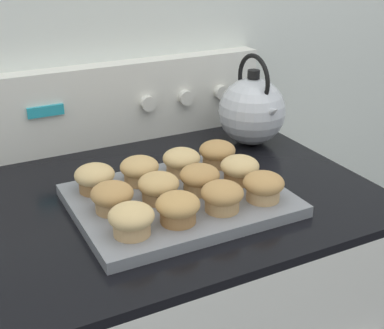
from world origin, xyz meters
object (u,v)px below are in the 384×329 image
at_px(muffin_r2_c0, 95,178).
at_px(muffin_r0_c3, 263,186).
at_px(muffin_r0_c2, 222,196).
at_px(muffin_r1_c2, 200,178).
at_px(muffin_r0_c0, 131,219).
at_px(muffin_r0_c1, 178,208).
at_px(muffin_r1_c1, 159,187).
at_px(muffin_r2_c1, 140,170).
at_px(tea_kettle, 252,110).
at_px(muffin_r2_c2, 181,161).
at_px(muffin_r1_c0, 112,197).
at_px(muffin_r1_c3, 240,169).
at_px(muffin_pan, 179,200).
at_px(muffin_r2_c3, 217,153).

bearing_deg(muffin_r2_c0, muffin_r0_c3, -33.77).
bearing_deg(muffin_r0_c3, muffin_r0_c2, 179.87).
distance_m(muffin_r0_c2, muffin_r1_c2, 0.08).
xyz_separation_m(muffin_r0_c2, muffin_r2_c0, (-0.18, 0.18, 0.00)).
bearing_deg(muffin_r0_c0, muffin_r2_c0, 91.29).
relative_size(muffin_r0_c0, muffin_r0_c1, 1.00).
height_order(muffin_r0_c2, muffin_r1_c1, same).
relative_size(muffin_r0_c0, muffin_r1_c2, 1.00).
xyz_separation_m(muffin_r0_c1, muffin_r0_c3, (0.18, 0.00, 0.00)).
bearing_deg(muffin_r2_c1, muffin_r0_c2, -63.02).
bearing_deg(muffin_r0_c0, tea_kettle, 34.98).
distance_m(muffin_r1_c1, muffin_r1_c2, 0.09).
xyz_separation_m(muffin_r0_c1, muffin_r2_c2, (0.09, 0.18, 0.00)).
height_order(muffin_r1_c1, tea_kettle, tea_kettle).
distance_m(muffin_r0_c0, muffin_r2_c0, 0.18).
bearing_deg(muffin_r1_c0, muffin_r1_c3, -0.37).
height_order(muffin_r0_c2, muffin_r2_c0, same).
distance_m(muffin_r0_c2, muffin_r0_c3, 0.09).
relative_size(muffin_r0_c0, muffin_r2_c1, 1.00).
relative_size(muffin_r0_c3, muffin_r2_c0, 1.00).
relative_size(muffin_r0_c0, muffin_r2_c2, 1.00).
bearing_deg(muffin_r1_c2, muffin_r1_c0, 178.91).
xyz_separation_m(muffin_pan, muffin_r1_c0, (-0.13, 0.00, 0.04)).
height_order(muffin_r1_c0, tea_kettle, tea_kettle).
height_order(muffin_r2_c1, muffin_r2_c2, same).
relative_size(muffin_r0_c2, muffin_r1_c3, 1.00).
distance_m(muffin_r1_c0, muffin_r1_c3, 0.27).
bearing_deg(muffin_r0_c1, muffin_r2_c1, 89.73).
bearing_deg(muffin_r2_c1, tea_kettle, 19.83).
xyz_separation_m(muffin_r0_c0, tea_kettle, (0.44, 0.31, 0.04)).
xyz_separation_m(muffin_r0_c3, muffin_r2_c2, (-0.09, 0.18, 0.00)).
bearing_deg(tea_kettle, muffin_pan, -144.78).
distance_m(muffin_r0_c1, muffin_r1_c2, 0.13).
xyz_separation_m(muffin_r0_c2, muffin_r0_c3, (0.09, -0.00, 0.00)).
xyz_separation_m(muffin_pan, muffin_r2_c2, (0.05, 0.09, 0.04)).
bearing_deg(muffin_r0_c1, muffin_r0_c0, -179.29).
distance_m(muffin_pan, tea_kettle, 0.38).
relative_size(muffin_r2_c1, muffin_r2_c3, 1.00).
bearing_deg(muffin_r2_c2, tea_kettle, 26.25).
relative_size(muffin_r0_c3, muffin_r2_c1, 1.00).
bearing_deg(muffin_r1_c0, muffin_r1_c1, -0.74).
height_order(muffin_r0_c0, muffin_r0_c2, same).
xyz_separation_m(muffin_r2_c1, muffin_r2_c3, (0.18, 0.00, 0.00)).
relative_size(muffin_r0_c0, muffin_r1_c3, 1.00).
distance_m(muffin_r0_c3, tea_kettle, 0.35).
distance_m(muffin_r1_c0, muffin_r2_c2, 0.20).
bearing_deg(muffin_pan, muffin_r2_c3, 34.12).
height_order(muffin_r2_c2, muffin_r2_c3, same).
bearing_deg(muffin_r0_c0, muffin_r0_c1, 0.71).
xyz_separation_m(muffin_r0_c3, muffin_r2_c1, (-0.18, 0.18, 0.00)).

